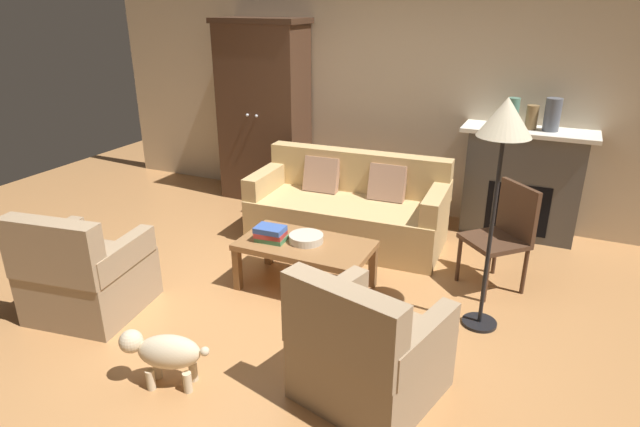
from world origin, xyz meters
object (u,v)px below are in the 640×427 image
Objects in this scene: fireplace at (522,182)px; armoire at (264,112)px; coffee_table at (305,249)px; fruit_bowl at (306,238)px; book_stack at (271,234)px; dog at (164,352)px; couch at (348,210)px; mantel_vase_slate at (552,115)px; side_chair_wooden at (504,230)px; mantel_vase_bronze at (532,117)px; armchair_near_right at (367,353)px; armchair_near_left at (85,276)px; floor_lamp at (504,132)px; mantel_vase_jade at (513,113)px.

fireplace is 0.60× the size of armoire.
fruit_bowl reaches higher than coffee_table.
book_stack is 1.42m from dog.
armoire is 1.08× the size of couch.
armoire is 6.75× the size of mantel_vase_slate.
fruit_bowl is 1.65m from side_chair_wooden.
mantel_vase_bronze is at bearing 51.83° from coffee_table.
couch is 2.33m from armchair_near_right.
mantel_vase_slate reaches higher than mantel_vase_bronze.
coffee_table is 2.59m from mantel_vase_bronze.
book_stack reaches higher than coffee_table.
fruit_bowl reaches higher than dog.
armchair_near_left is (-2.88, -2.98, -0.25)m from fireplace.
couch is (1.40, -0.78, -0.74)m from armoire.
fruit_bowl is at bearing -178.86° from floor_lamp.
fireplace is 4.42× the size of fruit_bowl.
coffee_table is 1.40m from armchair_near_right.
book_stack is at bearing -131.84° from mantel_vase_bronze.
mantel_vase_bronze is (1.55, 0.84, 0.92)m from couch.
armchair_near_right is 1.68m from floor_lamp.
floor_lamp reaches higher than book_stack.
armoire is 3.82m from armchair_near_right.
armchair_near_right reaches higher than fruit_bowl.
armoire is at bearing 121.08° from book_stack.
mantel_vase_jade is 0.18m from mantel_vase_bronze.
side_chair_wooden is (0.16, -1.18, -0.75)m from mantel_vase_jade.
floor_lamp is 3.12× the size of dog.
floor_lamp is at bearing -91.83° from fireplace.
side_chair_wooden is (-0.20, -1.18, -0.76)m from mantel_vase_slate.
book_stack is 1.94m from side_chair_wooden.
mantel_vase_slate reaches higher than dog.
book_stack reaches higher than dog.
dog is at bearing -159.96° from armchair_near_right.
armoire is 3.63m from dog.
book_stack is 1.47m from armchair_near_left.
mantel_vase_bronze is 0.26× the size of side_chair_wooden.
coffee_table is 2.00× the size of dog.
mantel_vase_slate is at bearing 82.65° from floor_lamp.
couch is 1.57m from side_chair_wooden.
mantel_vase_bronze is (0.18, 0.00, -0.03)m from mantel_vase_jade.
book_stack is (-0.28, -0.10, 0.03)m from fruit_bowl.
mantel_vase_jade is at bearing -174.31° from fireplace.
mantel_vase_jade is 0.53× the size of dog.
coffee_table is at bearing -128.17° from mantel_vase_bronze.
mantel_vase_slate reaches higher than fireplace.
couch is at bearing -29.08° from armoire.
fireplace is at bearing 46.04° from armchair_near_left.
fruit_bowl is at bearing -131.71° from mantel_vase_slate.
armchair_near_right is at bearing -48.41° from coffee_table.
armchair_near_left is (0.07, -2.91, -0.74)m from armoire.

